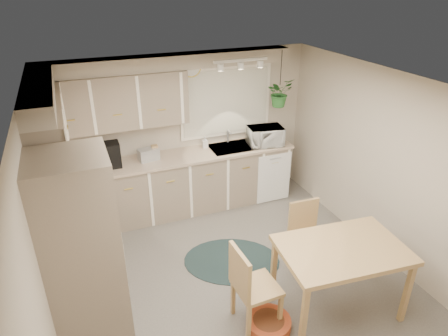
{
  "coord_description": "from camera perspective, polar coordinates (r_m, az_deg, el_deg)",
  "views": [
    {
      "loc": [
        -1.57,
        -3.51,
        3.4
      ],
      "look_at": [
        0.05,
        0.55,
        1.26
      ],
      "focal_mm": 32.0,
      "sensor_mm": 36.0,
      "label": 1
    }
  ],
  "objects": [
    {
      "name": "upper_cab_back",
      "position": [
        5.69,
        -15.38,
        9.07
      ],
      "size": [
        2.0,
        0.35,
        0.75
      ],
      "primitive_type": "cube",
      "color": "gray",
      "rests_on": "wall_back"
    },
    {
      "name": "coffee_maker",
      "position": [
        5.8,
        -15.61,
        1.87
      ],
      "size": [
        0.2,
        0.25,
        0.35
      ],
      "primitive_type": "cube",
      "rotation": [
        0.0,
        0.0,
        -0.01
      ],
      "color": "black",
      "rests_on": "counter_back"
    },
    {
      "name": "wall_back",
      "position": [
        6.23,
        -5.79,
        5.25
      ],
      "size": [
        4.0,
        0.04,
        2.4
      ],
      "primitive_type": "cube",
      "color": "#B1A492",
      "rests_on": "floor"
    },
    {
      "name": "wall_oven_face",
      "position": [
        3.92,
        -14.55,
        -11.72
      ],
      "size": [
        0.02,
        0.56,
        0.58
      ],
      "primitive_type": "cube",
      "color": "white",
      "rests_on": "oven_stack"
    },
    {
      "name": "counter_back",
      "position": [
        6.01,
        -6.66,
        1.51
      ],
      "size": [
        3.64,
        0.64,
        0.04
      ],
      "primitive_type": "cube",
      "color": "tan",
      "rests_on": "base_cab_back"
    },
    {
      "name": "pet_bed",
      "position": [
        4.57,
        6.36,
        -21.21
      ],
      "size": [
        0.6,
        0.6,
        0.11
      ],
      "primitive_type": "cylinder",
      "rotation": [
        0.0,
        0.0,
        0.31
      ],
      "color": "#A44120",
      "rests_on": "floor"
    },
    {
      "name": "knife_block",
      "position": [
        5.95,
        -9.84,
        2.31
      ],
      "size": [
        0.1,
        0.1,
        0.2
      ],
      "primitive_type": "cube",
      "rotation": [
        0.0,
        0.0,
        -0.05
      ],
      "color": "tan",
      "rests_on": "counter_back"
    },
    {
      "name": "upper_cab_left",
      "position": [
        4.78,
        -23.64,
        4.6
      ],
      "size": [
        0.35,
        2.0,
        0.75
      ],
      "primitive_type": "cube",
      "color": "gray",
      "rests_on": "wall_left"
    },
    {
      "name": "window_frame",
      "position": [
        6.29,
        0.29,
        9.46
      ],
      "size": [
        1.5,
        0.02,
        1.1
      ],
      "primitive_type": "cube",
      "color": "white",
      "rests_on": "wall_back"
    },
    {
      "name": "microwave",
      "position": [
        6.33,
        5.92,
        4.84
      ],
      "size": [
        0.57,
        0.37,
        0.36
      ],
      "primitive_type": "imported",
      "rotation": [
        0.0,
        0.0,
        -0.14
      ],
      "color": "white",
      "rests_on": "counter_back"
    },
    {
      "name": "soffit_left",
      "position": [
        4.65,
        -25.0,
        9.99
      ],
      "size": [
        0.3,
        2.0,
        0.2
      ],
      "primitive_type": "cube",
      "color": "#B1A492",
      "rests_on": "wall_left"
    },
    {
      "name": "sink",
      "position": [
        6.29,
        1.24,
        2.66
      ],
      "size": [
        0.7,
        0.48,
        0.1
      ],
      "primitive_type": "cube",
      "color": "#AFB3B8",
      "rests_on": "counter_back"
    },
    {
      "name": "oven_stack",
      "position": [
        3.92,
        -19.26,
        -12.52
      ],
      "size": [
        0.65,
        0.65,
        2.1
      ],
      "primitive_type": "cube",
      "color": "gray",
      "rests_on": "floor"
    },
    {
      "name": "floor",
      "position": [
        5.13,
        1.79,
        -15.44
      ],
      "size": [
        4.2,
        4.2,
        0.0
      ],
      "primitive_type": "plane",
      "color": "#67635B",
      "rests_on": "ground"
    },
    {
      "name": "soffit_back",
      "position": [
        5.73,
        -7.83,
        14.79
      ],
      "size": [
        3.6,
        0.3,
        0.2
      ],
      "primitive_type": "cube",
      "color": "#B1A492",
      "rests_on": "wall_back"
    },
    {
      "name": "hanging_plant",
      "position": [
        6.24,
        7.92,
        10.19
      ],
      "size": [
        0.47,
        0.5,
        0.33
      ],
      "primitive_type": "imported",
      "rotation": [
        0.0,
        0.0,
        0.23
      ],
      "color": "#266127",
      "rests_on": "ceiling"
    },
    {
      "name": "chair_back",
      "position": [
        5.12,
        12.07,
        -9.87
      ],
      "size": [
        0.44,
        0.44,
        0.89
      ],
      "primitive_type": "cube",
      "rotation": [
        0.0,
        0.0,
        3.1
      ],
      "color": "tan",
      "rests_on": "floor"
    },
    {
      "name": "window_blinds",
      "position": [
        6.29,
        0.33,
        9.44
      ],
      "size": [
        1.4,
        0.02,
        1.0
      ],
      "primitive_type": "cube",
      "color": "white",
      "rests_on": "wall_back"
    },
    {
      "name": "braided_rug",
      "position": [
        5.38,
        1.11,
        -13.08
      ],
      "size": [
        1.53,
        1.37,
        0.01
      ],
      "primitive_type": "ellipsoid",
      "rotation": [
        0.0,
        0.0,
        -0.42
      ],
      "color": "black",
      "rests_on": "floor"
    },
    {
      "name": "wall_right",
      "position": [
        5.47,
        21.59,
        0.41
      ],
      "size": [
        0.04,
        4.2,
        2.4
      ],
      "primitive_type": "cube",
      "color": "#B1A492",
      "rests_on": "floor"
    },
    {
      "name": "dishwasher_front",
      "position": [
        6.49,
        7.16,
        -1.45
      ],
      "size": [
        0.58,
        0.02,
        0.83
      ],
      "primitive_type": "cube",
      "color": "white",
      "rests_on": "base_cab_back"
    },
    {
      "name": "toaster",
      "position": [
        5.91,
        -10.72,
        1.93
      ],
      "size": [
        0.31,
        0.21,
        0.18
      ],
      "primitive_type": "cube",
      "rotation": [
        0.0,
        0.0,
        0.17
      ],
      "color": "#AFB3B8",
      "rests_on": "counter_back"
    },
    {
      "name": "track_light_bar",
      "position": [
        5.65,
        2.4,
        15.13
      ],
      "size": [
        0.8,
        0.04,
        0.04
      ],
      "primitive_type": "cube",
      "color": "white",
      "rests_on": "ceiling"
    },
    {
      "name": "ceiling",
      "position": [
        3.97,
        2.27,
        11.47
      ],
      "size": [
        4.2,
        4.2,
        0.0
      ],
      "primitive_type": "plane",
      "color": "silver",
      "rests_on": "wall_back"
    },
    {
      "name": "dining_table",
      "position": [
        4.67,
        15.97,
        -14.9
      ],
      "size": [
        1.39,
        0.99,
        0.82
      ],
      "primitive_type": "cube",
      "rotation": [
        0.0,
        0.0,
        -0.09
      ],
      "color": "tan",
      "rests_on": "floor"
    },
    {
      "name": "base_cab_back",
      "position": [
        6.23,
        -6.46,
        -2.39
      ],
      "size": [
        3.6,
        0.6,
        0.9
      ],
      "primitive_type": "cube",
      "color": "gray",
      "rests_on": "floor"
    },
    {
      "name": "soap_bottle",
      "position": [
        6.25,
        -2.73,
        3.3
      ],
      "size": [
        0.09,
        0.18,
        0.08
      ],
      "primitive_type": "imported",
      "rotation": [
        0.0,
        0.0,
        -0.04
      ],
      "color": "white",
      "rests_on": "counter_back"
    },
    {
      "name": "wall_clock",
      "position": [
        5.96,
        -4.72,
        14.19
      ],
      "size": [
        0.3,
        0.03,
        0.3
      ],
      "primitive_type": "cylinder",
      "rotation": [
        1.57,
        0.0,
        0.0
      ],
      "color": "gold",
      "rests_on": "wall_back"
    },
    {
      "name": "wall_left",
      "position": [
        4.16,
        -24.43,
        -8.49
      ],
      "size": [
        0.04,
        4.2,
        2.4
      ],
      "primitive_type": "cube",
      "color": "#B1A492",
      "rests_on": "floor"
    },
    {
      "name": "chair_left",
      "position": [
        4.33,
        4.75,
        -16.34
      ],
      "size": [
        0.47,
        0.47,
        0.97
      ],
      "primitive_type": "cube",
      "rotation": [
        0.0,
        0.0,
        -1.53
      ],
      "color": "tan",
      "rests_on": "floor"
    },
    {
      "name": "counter_left",
      "position": [
        5.04,
        -20.29,
        -5.22
      ],
      "size": [
        0.64,
        1.89,
        0.04
      ],
      "primitive_type": "cube",
      "color": "tan",
      "rests_on": "base_cab_left"
    },
    {
      "name": "base_cab_left",
      "position": [
        5.28,
        -19.61,
        -9.61
      ],
      "size": [
        0.6,
        1.85,
        0.9
      ],
      "primitive_type": "cube",
      "color": "gray",
      "rests_on": "floor"
    },
    {
      "name": "cooktop",
      "position": [
        4.53,
        -19.78,
        -8.49
      ],
      "size": [
        0.52,
        0.58,
        0.02
      ],
      "primitive_type": "cube",
      "color": "white",
      "rests_on": "counter_left"
    },
    {
      "name": "range_hood",
      "position": [
        4.3,
        -20.95,
        -3.51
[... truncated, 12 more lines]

